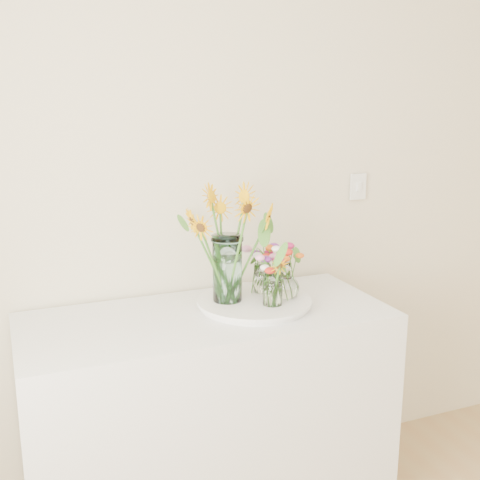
{
  "coord_description": "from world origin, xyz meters",
  "views": [
    {
      "loc": [
        -1.14,
        -0.11,
        1.71
      ],
      "look_at": [
        -0.3,
        1.94,
        1.17
      ],
      "focal_mm": 45.0,
      "sensor_mm": 36.0,
      "label": 1
    }
  ],
  "objects_px": {
    "small_vase_a": "(273,290)",
    "small_vase_c": "(262,279)",
    "tray": "(254,304)",
    "mason_jar": "(227,269)",
    "counter": "(209,421)",
    "small_vase_b": "(287,281)"
  },
  "relations": [
    {
      "from": "small_vase_a",
      "to": "small_vase_c",
      "type": "distance_m",
      "value": 0.16
    },
    {
      "from": "tray",
      "to": "mason_jar",
      "type": "bearing_deg",
      "value": 163.03
    },
    {
      "from": "counter",
      "to": "tray",
      "type": "relative_size",
      "value": 3.28
    },
    {
      "from": "counter",
      "to": "small_vase_c",
      "type": "bearing_deg",
      "value": 17.51
    },
    {
      "from": "mason_jar",
      "to": "small_vase_c",
      "type": "relative_size",
      "value": 2.2
    },
    {
      "from": "small_vase_a",
      "to": "mason_jar",
      "type": "bearing_deg",
      "value": 141.77
    },
    {
      "from": "small_vase_b",
      "to": "mason_jar",
      "type": "bearing_deg",
      "value": 167.31
    },
    {
      "from": "small_vase_b",
      "to": "small_vase_c",
      "type": "height_order",
      "value": "small_vase_b"
    },
    {
      "from": "tray",
      "to": "small_vase_c",
      "type": "bearing_deg",
      "value": 47.85
    },
    {
      "from": "mason_jar",
      "to": "small_vase_a",
      "type": "height_order",
      "value": "mason_jar"
    },
    {
      "from": "tray",
      "to": "mason_jar",
      "type": "height_order",
      "value": "mason_jar"
    },
    {
      "from": "small_vase_b",
      "to": "small_vase_c",
      "type": "distance_m",
      "value": 0.11
    },
    {
      "from": "mason_jar",
      "to": "tray",
      "type": "bearing_deg",
      "value": -16.97
    },
    {
      "from": "small_vase_a",
      "to": "small_vase_c",
      "type": "xyz_separation_m",
      "value": [
        0.03,
        0.16,
        -0.0
      ]
    },
    {
      "from": "tray",
      "to": "small_vase_a",
      "type": "relative_size",
      "value": 3.29
    },
    {
      "from": "tray",
      "to": "mason_jar",
      "type": "distance_m",
      "value": 0.18
    },
    {
      "from": "tray",
      "to": "small_vase_a",
      "type": "bearing_deg",
      "value": -63.6
    },
    {
      "from": "tray",
      "to": "small_vase_b",
      "type": "xyz_separation_m",
      "value": [
        0.13,
        -0.02,
        0.09
      ]
    },
    {
      "from": "tray",
      "to": "small_vase_a",
      "type": "distance_m",
      "value": 0.12
    },
    {
      "from": "counter",
      "to": "tray",
      "type": "distance_m",
      "value": 0.5
    },
    {
      "from": "mason_jar",
      "to": "small_vase_b",
      "type": "relative_size",
      "value": 1.83
    },
    {
      "from": "small_vase_b",
      "to": "tray",
      "type": "bearing_deg",
      "value": 170.77
    }
  ]
}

